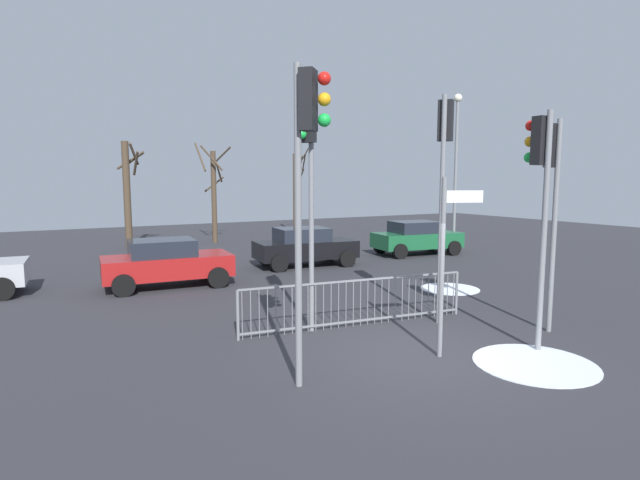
# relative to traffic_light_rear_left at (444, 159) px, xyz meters

# --- Properties ---
(ground_plane) EXTENTS (60.00, 60.00, 0.00)m
(ground_plane) POSITION_rel_traffic_light_rear_left_xyz_m (-1.87, -1.45, -3.75)
(ground_plane) COLOR #2D2D33
(traffic_light_rear_left) EXTENTS (0.49, 0.44, 5.14)m
(traffic_light_rear_left) POSITION_rel_traffic_light_rear_left_xyz_m (0.00, 0.00, 0.00)
(traffic_light_rear_left) COLOR slate
(traffic_light_rear_left) RESTS_ON ground
(traffic_light_mid_right) EXTENTS (0.50, 0.43, 5.05)m
(traffic_light_mid_right) POSITION_rel_traffic_light_rear_left_xyz_m (-3.06, 0.74, -0.07)
(traffic_light_mid_right) COLOR slate
(traffic_light_mid_right) RESTS_ON ground
(traffic_light_mid_left) EXTENTS (0.32, 0.57, 4.56)m
(traffic_light_mid_left) POSITION_rel_traffic_light_rear_left_xyz_m (0.30, -2.28, -0.41)
(traffic_light_mid_left) COLOR slate
(traffic_light_mid_left) RESTS_ON ground
(traffic_light_foreground_right) EXTENTS (0.47, 0.47, 5.01)m
(traffic_light_foreground_right) POSITION_rel_traffic_light_rear_left_xyz_m (-4.41, -1.77, -0.09)
(traffic_light_foreground_right) COLOR slate
(traffic_light_foreground_right) RESTS_ON ground
(traffic_light_foreground_left) EXTENTS (0.42, 0.51, 4.54)m
(traffic_light_foreground_left) POSITION_rel_traffic_light_rear_left_xyz_m (1.48, -1.61, -0.42)
(traffic_light_foreground_left) COLOR slate
(traffic_light_foreground_left) RESTS_ON ground
(direction_sign_post) EXTENTS (0.75, 0.31, 3.33)m
(direction_sign_post) POSITION_rel_traffic_light_rear_left_xyz_m (-1.55, -1.77, -1.89)
(direction_sign_post) COLOR slate
(direction_sign_post) RESTS_ON ground
(pedestrian_guard_railing) EXTENTS (5.44, 0.74, 1.07)m
(pedestrian_guard_railing) POSITION_rel_traffic_light_rear_left_xyz_m (-1.89, 0.63, -3.20)
(pedestrian_guard_railing) COLOR slate
(pedestrian_guard_railing) RESTS_ON ground
(car_red_mid) EXTENTS (3.90, 2.13, 1.47)m
(car_red_mid) POSITION_rel_traffic_light_rear_left_xyz_m (-4.71, 6.99, -2.98)
(car_red_mid) COLOR maroon
(car_red_mid) RESTS_ON ground
(car_black_trailing) EXTENTS (3.96, 2.26, 1.47)m
(car_black_trailing) POSITION_rel_traffic_light_rear_left_xyz_m (0.73, 8.26, -2.98)
(car_black_trailing) COLOR black
(car_black_trailing) RESTS_ON ground
(car_green_near) EXTENTS (3.99, 2.34, 1.47)m
(car_green_near) POSITION_rel_traffic_light_rear_left_xyz_m (6.40, 8.50, -2.98)
(car_green_near) COLOR #195933
(car_green_near) RESTS_ON ground
(street_lamp) EXTENTS (0.36, 0.36, 7.03)m
(street_lamp) POSITION_rel_traffic_light_rear_left_xyz_m (8.28, 8.15, 0.53)
(street_lamp) COLOR slate
(street_lamp) RESTS_ON ground
(bare_tree_left) EXTENTS (1.23, 1.54, 5.07)m
(bare_tree_left) POSITION_rel_traffic_light_rear_left_xyz_m (-4.40, 16.49, -1.02)
(bare_tree_left) COLOR #473828
(bare_tree_left) RESTS_ON ground
(bare_tree_centre) EXTENTS (1.67, 1.65, 5.20)m
(bare_tree_centre) POSITION_rel_traffic_light_rear_left_xyz_m (-0.14, 16.84, -1.09)
(bare_tree_centre) COLOR #473828
(bare_tree_centre) RESTS_ON ground
(bare_tree_right) EXTENTS (0.89, 1.53, 5.27)m
(bare_tree_right) POSITION_rel_traffic_light_rear_left_xyz_m (5.73, 19.13, -1.08)
(bare_tree_right) COLOR #473828
(bare_tree_right) RESTS_ON ground
(snow_patch_kerb) EXTENTS (1.75, 1.75, 0.01)m
(snow_patch_kerb) POSITION_rel_traffic_light_rear_left_xyz_m (2.68, 2.47, -3.74)
(snow_patch_kerb) COLOR white
(snow_patch_kerb) RESTS_ON ground
(snow_patch_island) EXTENTS (2.15, 2.15, 0.01)m
(snow_patch_island) POSITION_rel_traffic_light_rear_left_xyz_m (-0.39, -2.90, -3.74)
(snow_patch_island) COLOR silver
(snow_patch_island) RESTS_ON ground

